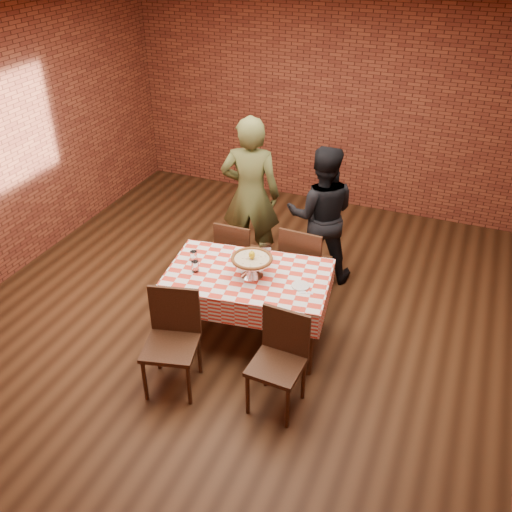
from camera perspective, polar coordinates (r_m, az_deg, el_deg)
name	(u,v)px	position (r m, az deg, el deg)	size (l,w,h in m)	color
ground	(237,314)	(6.04, -1.89, -5.89)	(6.00, 6.00, 0.00)	black
back_wall	(326,101)	(7.92, 7.06, 15.22)	(5.50, 5.50, 0.00)	maroon
table	(248,306)	(5.52, -0.79, -5.11)	(1.51, 0.90, 0.75)	#3F2416
tablecloth	(248,285)	(5.37, -0.81, -2.95)	(1.54, 0.94, 0.26)	red
pizza_stand	(252,267)	(5.24, -0.42, -1.14)	(0.38, 0.38, 0.17)	silver
pizza	(252,259)	(5.19, -0.42, -0.30)	(0.39, 0.39, 0.03)	beige
lemon	(252,255)	(5.16, -0.42, 0.11)	(0.06, 0.06, 0.08)	yellow
water_glass_left	(195,266)	(5.34, -6.15, -1.05)	(0.07, 0.07, 0.11)	white
water_glass_right	(194,256)	(5.49, -6.30, -0.02)	(0.07, 0.07, 0.11)	white
side_plate	(301,286)	(5.14, 4.51, -3.01)	(0.17, 0.17, 0.01)	white
sweetener_packet_a	(303,292)	(5.07, 4.76, -3.66)	(0.05, 0.04, 0.01)	white
sweetener_packet_b	(310,293)	(5.07, 5.51, -3.73)	(0.05, 0.04, 0.01)	white
condiment_caddy	(265,252)	(5.48, 0.92, 0.41)	(0.11, 0.09, 0.15)	silver
chair_near_left	(171,346)	(4.99, -8.61, -8.91)	(0.45, 0.45, 0.93)	#3F2416
chair_near_right	(276,366)	(4.77, 2.07, -11.05)	(0.42, 0.42, 0.90)	#3F2416
chair_far_left	(239,254)	(6.20, -1.74, 0.20)	(0.40, 0.40, 0.88)	#3F2416
chair_far_right	(306,262)	(6.03, 5.02, -0.62)	(0.46, 0.46, 0.94)	#3F2416
diner_olive	(250,195)	(6.40, -0.56, 6.15)	(0.67, 0.44, 1.84)	#51552A
diner_black	(321,215)	(6.28, 6.57, 4.15)	(0.77, 0.60, 1.59)	black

